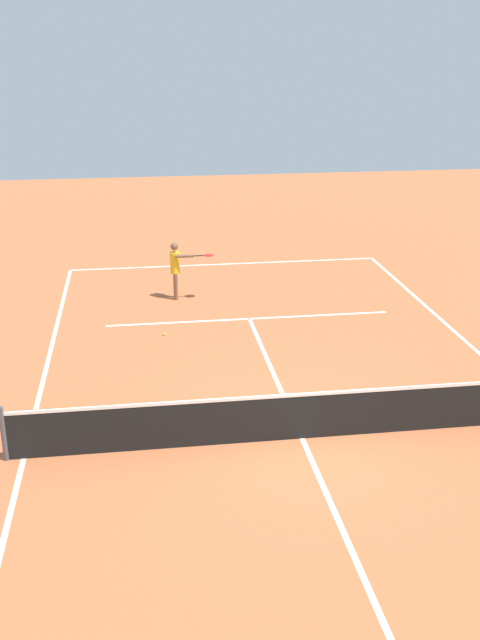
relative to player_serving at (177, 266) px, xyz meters
name	(u,v)px	position (x,y,z in m)	size (l,w,h in m)	color
ground_plane	(302,438)	(-1.84, 8.61, -1.01)	(60.00, 60.00, 0.00)	#B76038
court_lines	(302,438)	(-1.84, 8.61, -1.01)	(10.49, 24.12, 0.01)	white
tennis_net	(303,415)	(-1.84, 8.61, -0.52)	(11.09, 0.10, 1.07)	#4C4C51
player_serving	(177,266)	(0.00, 0.00, 0.00)	(1.27, 0.58, 1.70)	brown
tennis_ball	(164,334)	(0.53, 2.90, -0.98)	(0.07, 0.07, 0.07)	#CCE033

